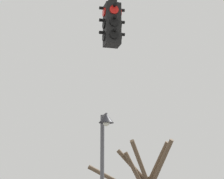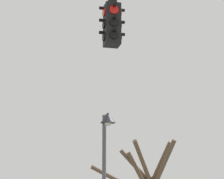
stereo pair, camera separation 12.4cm
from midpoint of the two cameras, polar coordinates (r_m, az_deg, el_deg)
The scene contains 2 objects.
traffic_light_near_right_pole at distance 9.76m, azimuth 0.37°, elevation 8.55°, with size 0.58×0.58×2.08m.
street_lamp at distance 13.03m, azimuth -0.52°, elevation -8.64°, with size 0.45×0.78×4.62m.
Camera 2 is at (-3.16, -8.75, 2.21)m, focal length 70.00 mm.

